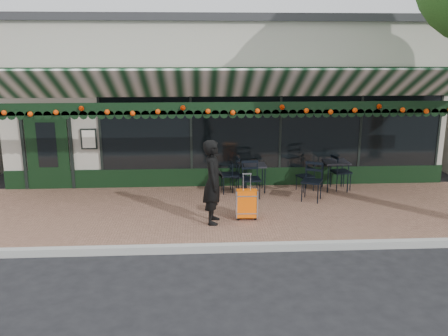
{
  "coord_description": "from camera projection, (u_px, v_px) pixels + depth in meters",
  "views": [
    {
      "loc": [
        -0.83,
        -8.55,
        3.77
      ],
      "look_at": [
        -0.26,
        1.6,
        1.24
      ],
      "focal_mm": 38.0,
      "sensor_mm": 36.0,
      "label": 1
    }
  ],
  "objects": [
    {
      "name": "chair_b_left",
      "position": [
        230.0,
        175.0,
        12.33
      ],
      "size": [
        0.5,
        0.5,
        0.94
      ],
      "primitive_type": null,
      "rotation": [
        0.0,
        0.0,
        -1.51
      ],
      "color": "black",
      "rests_on": "sidewalk"
    },
    {
      "name": "chair_b_front",
      "position": [
        251.0,
        180.0,
        11.9
      ],
      "size": [
        0.49,
        0.49,
        0.94
      ],
      "primitive_type": null,
      "rotation": [
        0.0,
        0.0,
        0.05
      ],
      "color": "black",
      "rests_on": "sidewalk"
    },
    {
      "name": "chair_b_right",
      "position": [
        238.0,
        176.0,
        12.45
      ],
      "size": [
        0.45,
        0.45,
        0.81
      ],
      "primitive_type": null,
      "rotation": [
        0.0,
        0.0,
        1.68
      ],
      "color": "black",
      "rests_on": "sidewalk"
    },
    {
      "name": "suitcase",
      "position": [
        247.0,
        204.0,
        10.4
      ],
      "size": [
        0.46,
        0.27,
        1.03
      ],
      "rotation": [
        0.0,
        0.0,
        -0.03
      ],
      "color": "#FF5D08",
      "rests_on": "sidewalk"
    },
    {
      "name": "woman",
      "position": [
        213.0,
        182.0,
        10.06
      ],
      "size": [
        0.5,
        0.7,
        1.81
      ],
      "primitive_type": "imported",
      "rotation": [
        0.0,
        0.0,
        1.47
      ],
      "color": "black",
      "rests_on": "sidewalk"
    },
    {
      "name": "chair_a_front",
      "position": [
        312.0,
        182.0,
        11.66
      ],
      "size": [
        0.64,
        0.64,
        0.96
      ],
      "primitive_type": null,
      "rotation": [
        0.0,
        0.0,
        -0.43
      ],
      "color": "black",
      "rests_on": "sidewalk"
    },
    {
      "name": "chair_a_left",
      "position": [
        305.0,
        176.0,
        12.5
      ],
      "size": [
        0.52,
        0.52,
        0.78
      ],
      "primitive_type": null,
      "rotation": [
        0.0,
        0.0,
        -1.16
      ],
      "color": "black",
      "rests_on": "sidewalk"
    },
    {
      "name": "chair_a_right",
      "position": [
        341.0,
        172.0,
        12.62
      ],
      "size": [
        0.54,
        0.54,
        0.94
      ],
      "primitive_type": null,
      "rotation": [
        0.0,
        0.0,
        1.73
      ],
      "color": "black",
      "rests_on": "sidewalk"
    },
    {
      "name": "restaurant_building",
      "position": [
        221.0,
        95.0,
        16.28
      ],
      "size": [
        12.0,
        9.6,
        4.5
      ],
      "color": "#ABA194",
      "rests_on": "ground"
    },
    {
      "name": "cafe_table_b",
      "position": [
        255.0,
        167.0,
        12.42
      ],
      "size": [
        0.58,
        0.58,
        0.72
      ],
      "color": "black",
      "rests_on": "sidewalk"
    },
    {
      "name": "sidewalk",
      "position": [
        234.0,
        212.0,
        11.16
      ],
      "size": [
        18.0,
        4.0,
        0.15
      ],
      "primitive_type": "cube",
      "color": "brown",
      "rests_on": "ground"
    },
    {
      "name": "curb",
      "position": [
        242.0,
        247.0,
        9.14
      ],
      "size": [
        18.0,
        0.16,
        0.15
      ],
      "primitive_type": "cube",
      "color": "#9E9E99",
      "rests_on": "ground"
    },
    {
      "name": "cafe_table_a",
      "position": [
        336.0,
        164.0,
        12.52
      ],
      "size": [
        0.63,
        0.63,
        0.78
      ],
      "color": "black",
      "rests_on": "sidewalk"
    },
    {
      "name": "ground",
      "position": [
        242.0,
        249.0,
        9.24
      ],
      "size": [
        80.0,
        80.0,
        0.0
      ],
      "primitive_type": "plane",
      "color": "black",
      "rests_on": "ground"
    }
  ]
}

